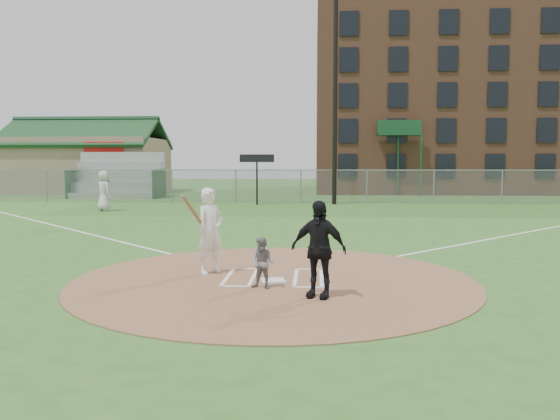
# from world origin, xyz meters

# --- Properties ---
(ground) EXTENTS (140.00, 140.00, 0.00)m
(ground) POSITION_xyz_m (0.00, 0.00, 0.00)
(ground) COLOR #2F6322
(ground) RESTS_ON ground
(dirt_circle) EXTENTS (8.40, 8.40, 0.02)m
(dirt_circle) POSITION_xyz_m (0.00, 0.00, 0.01)
(dirt_circle) COLOR #946546
(dirt_circle) RESTS_ON ground
(home_plate) EXTENTS (0.57, 0.57, 0.03)m
(home_plate) POSITION_xyz_m (0.00, -0.24, 0.04)
(home_plate) COLOR silver
(home_plate) RESTS_ON dirt_circle
(foul_line_first) EXTENTS (17.04, 17.04, 0.01)m
(foul_line_first) POSITION_xyz_m (9.00, 9.00, 0.01)
(foul_line_first) COLOR white
(foul_line_first) RESTS_ON ground
(foul_line_third) EXTENTS (17.04, 17.04, 0.01)m
(foul_line_third) POSITION_xyz_m (-9.00, 9.00, 0.01)
(foul_line_third) COLOR white
(foul_line_third) RESTS_ON ground
(catcher) EXTENTS (0.58, 0.51, 1.00)m
(catcher) POSITION_xyz_m (-0.15, -0.89, 0.52)
(catcher) COLOR gray
(catcher) RESTS_ON dirt_circle
(umpire) EXTENTS (1.12, 0.76, 1.77)m
(umpire) POSITION_xyz_m (0.92, -1.51, 0.90)
(umpire) COLOR black
(umpire) RESTS_ON dirt_circle
(ondeck_player) EXTENTS (1.18, 1.16, 2.05)m
(ondeck_player) POSITION_xyz_m (-9.83, 15.72, 1.03)
(ondeck_player) COLOR silver
(ondeck_player) RESTS_ON ground
(batters_boxes) EXTENTS (2.08, 1.88, 0.01)m
(batters_boxes) POSITION_xyz_m (0.00, 0.15, 0.03)
(batters_boxes) COLOR white
(batters_boxes) RESTS_ON dirt_circle
(batter_at_plate) EXTENTS (0.88, 1.08, 1.89)m
(batter_at_plate) POSITION_xyz_m (-1.44, 0.50, 0.97)
(batter_at_plate) COLOR white
(batter_at_plate) RESTS_ON dirt_circle
(outfield_fence) EXTENTS (56.08, 0.08, 2.03)m
(outfield_fence) POSITION_xyz_m (0.00, 22.00, 1.02)
(outfield_fence) COLOR slate
(outfield_fence) RESTS_ON ground
(bleachers) EXTENTS (6.08, 3.20, 3.20)m
(bleachers) POSITION_xyz_m (-13.00, 26.20, 1.59)
(bleachers) COLOR #B7BABF
(bleachers) RESTS_ON ground
(clubhouse) EXTENTS (12.20, 8.71, 6.23)m
(clubhouse) POSITION_xyz_m (-18.00, 32.99, 2.39)
(clubhouse) COLOR gray
(clubhouse) RESTS_ON ground
(brick_warehouse) EXTENTS (30.00, 17.17, 15.00)m
(brick_warehouse) POSITION_xyz_m (16.00, 37.96, 7.50)
(brick_warehouse) COLOR brown
(brick_warehouse) RESTS_ON ground
(light_pole) EXTENTS (1.20, 0.30, 12.22)m
(light_pole) POSITION_xyz_m (2.00, 21.00, 6.61)
(light_pole) COLOR black
(light_pole) RESTS_ON ground
(scoreboard_sign) EXTENTS (2.00, 0.10, 2.93)m
(scoreboard_sign) POSITION_xyz_m (-2.50, 20.20, 2.39)
(scoreboard_sign) COLOR black
(scoreboard_sign) RESTS_ON ground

